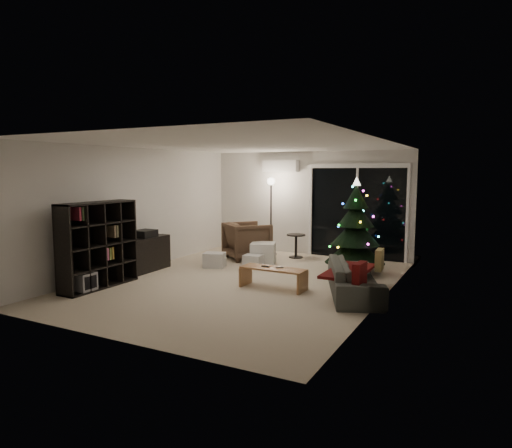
{
  "coord_description": "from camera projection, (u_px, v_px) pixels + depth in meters",
  "views": [
    {
      "loc": [
        4.01,
        -7.15,
        2.03
      ],
      "look_at": [
        0.1,
        0.3,
        1.05
      ],
      "focal_mm": 32.0,
      "sensor_mm": 36.0,
      "label": 1
    }
  ],
  "objects": [
    {
      "name": "cardboard_box_a",
      "position": [
        214.0,
        260.0,
        9.65
      ],
      "size": [
        0.52,
        0.45,
        0.31
      ],
      "primitive_type": "cube",
      "rotation": [
        0.0,
        0.0,
        0.31
      ],
      "color": "silver",
      "rests_on": "floor"
    },
    {
      "name": "coffee_table",
      "position": [
        273.0,
        278.0,
        7.9
      ],
      "size": [
        1.17,
        0.44,
        0.37
      ],
      "primitive_type": null,
      "rotation": [
        0.0,
        0.0,
        -0.03
      ],
      "color": "#A6794E",
      "rests_on": "floor"
    },
    {
      "name": "stereo",
      "position": [
        145.0,
        234.0,
        9.25
      ],
      "size": [
        0.35,
        0.41,
        0.15
      ],
      "primitive_type": "cube",
      "color": "black",
      "rests_on": "media_cabinet"
    },
    {
      "name": "floor_lamp",
      "position": [
        271.0,
        218.0,
        11.05
      ],
      "size": [
        0.29,
        0.29,
        1.81
      ],
      "primitive_type": "cylinder",
      "color": "black",
      "rests_on": "floor"
    },
    {
      "name": "ottoman",
      "position": [
        263.0,
        253.0,
        10.01
      ],
      "size": [
        0.66,
        0.66,
        0.47
      ],
      "primitive_type": "cube",
      "rotation": [
        0.0,
        0.0,
        0.34
      ],
      "color": "white",
      "rests_on": "floor"
    },
    {
      "name": "armchair",
      "position": [
        247.0,
        241.0,
        10.56
      ],
      "size": [
        1.3,
        1.3,
        0.85
      ],
      "primitive_type": "imported",
      "rotation": [
        0.0,
        0.0,
        2.47
      ],
      "color": "#452E1E",
      "rests_on": "floor"
    },
    {
      "name": "remote_a",
      "position": [
        266.0,
        266.0,
        7.95
      ],
      "size": [
        0.14,
        0.04,
        0.02
      ],
      "primitive_type": "cube",
      "color": "black",
      "rests_on": "coffee_table"
    },
    {
      "name": "cushion_b",
      "position": [
        360.0,
        275.0,
        6.73
      ],
      "size": [
        0.14,
        0.37,
        0.37
      ],
      "primitive_type": "cube",
      "rotation": [
        0.0,
        0.0,
        -0.07
      ],
      "color": "#520704",
      "rests_on": "sofa"
    },
    {
      "name": "bookshelf",
      "position": [
        91.0,
        244.0,
        8.01
      ],
      "size": [
        0.89,
        1.54,
        1.5
      ],
      "primitive_type": null,
      "rotation": [
        0.0,
        0.0,
        -0.36
      ],
      "color": "black",
      "rests_on": "floor"
    },
    {
      "name": "christmas_tree",
      "position": [
        355.0,
        226.0,
        8.99
      ],
      "size": [
        1.54,
        1.54,
        1.91
      ],
      "primitive_type": "cone",
      "rotation": [
        0.0,
        0.0,
        0.38
      ],
      "color": "black",
      "rests_on": "floor"
    },
    {
      "name": "sofa",
      "position": [
        355.0,
        279.0,
        7.44
      ],
      "size": [
        1.41,
        2.05,
        0.56
      ],
      "primitive_type": "imported",
      "rotation": [
        0.0,
        0.0,
        1.96
      ],
      "color": "#4A4D47",
      "rests_on": "floor"
    },
    {
      "name": "sofa_throw",
      "position": [
        349.0,
        271.0,
        7.47
      ],
      "size": [
        0.6,
        1.37,
        0.05
      ],
      "primitive_type": "cube",
      "color": "#520704",
      "rests_on": "sofa"
    },
    {
      "name": "remote_b",
      "position": [
        280.0,
        267.0,
        7.88
      ],
      "size": [
        0.14,
        0.08,
        0.02
      ],
      "primitive_type": "cube",
      "rotation": [
        0.0,
        0.0,
        0.35
      ],
      "color": "slate",
      "rests_on": "coffee_table"
    },
    {
      "name": "cardboard_box_b",
      "position": [
        253.0,
        261.0,
        9.65
      ],
      "size": [
        0.4,
        0.31,
        0.27
      ],
      "primitive_type": "cube",
      "rotation": [
        0.0,
        0.0,
        0.08
      ],
      "color": "silver",
      "rests_on": "floor"
    },
    {
      "name": "cushion_a",
      "position": [
        379.0,
        260.0,
        7.87
      ],
      "size": [
        0.14,
        0.37,
        0.37
      ],
      "primitive_type": "cube",
      "rotation": [
        0.0,
        0.0,
        0.09
      ],
      "color": "#A28C46",
      "rests_on": "sofa"
    },
    {
      "name": "side_table",
      "position": [
        296.0,
        246.0,
        10.72
      ],
      "size": [
        0.51,
        0.51,
        0.55
      ],
      "primitive_type": "cylinder",
      "rotation": [
        0.0,
        0.0,
        -0.16
      ],
      "color": "black",
      "rests_on": "floor"
    },
    {
      "name": "room",
      "position": [
        298.0,
        221.0,
        9.36
      ],
      "size": [
        6.5,
        7.51,
        2.6
      ],
      "color": "beige",
      "rests_on": "ground"
    },
    {
      "name": "media_cabinet",
      "position": [
        146.0,
        254.0,
        9.3
      ],
      "size": [
        0.44,
        1.12,
        0.69
      ],
      "primitive_type": "cube",
      "rotation": [
        0.0,
        0.0,
        0.02
      ],
      "color": "black",
      "rests_on": "floor"
    }
  ]
}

